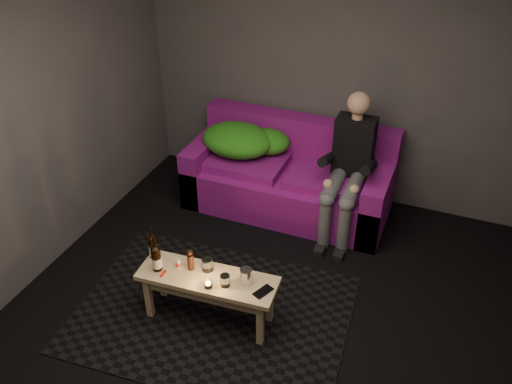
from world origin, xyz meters
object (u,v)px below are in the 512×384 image
Objects in this scene: beer_bottle_b at (156,258)px; sofa at (290,178)px; person at (349,165)px; coffee_table at (208,284)px; steel_cup at (246,276)px; beer_bottle_a at (153,246)px.

sofa is at bearing 76.11° from beer_bottle_b.
person is 1.23× the size of coffee_table.
beer_bottle_b is 0.69m from steel_cup.
person is at bearing 53.04° from beer_bottle_a.
sofa reaches higher than coffee_table.
person reaches higher than sofa.
steel_cup reaches higher than coffee_table.
sofa is 1.50× the size of person.
steel_cup is at bearing -103.65° from person.
beer_bottle_b is 2.38× the size of steel_cup.
person reaches higher than beer_bottle_b.
sofa is 1.77m from beer_bottle_a.
beer_bottle_b reaches higher than beer_bottle_a.
beer_bottle_a is at bearing -126.96° from person.
steel_cup is at bearing 9.35° from coffee_table.
person reaches higher than coffee_table.
beer_bottle_b is at bearing -170.25° from coffee_table.
steel_cup is (0.29, 0.05, 0.14)m from coffee_table.
person is at bearing 67.13° from coffee_table.
coffee_table is 8.58× the size of steel_cup.
beer_bottle_a is 0.93× the size of beer_bottle_b.
sofa is 7.11× the size of beer_bottle_a.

